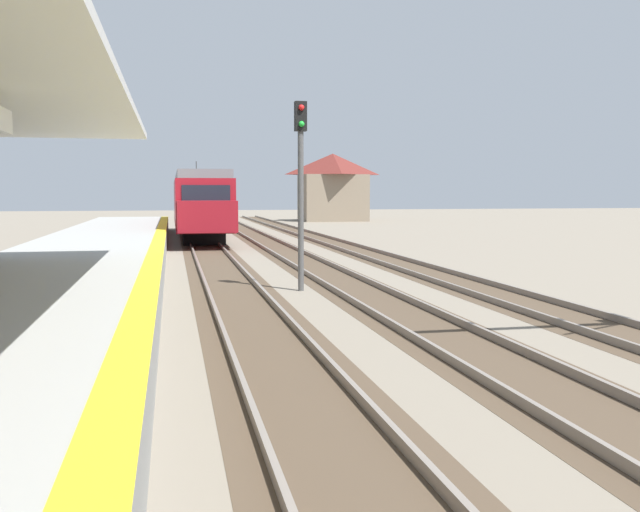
# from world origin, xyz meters

# --- Properties ---
(station_platform) EXTENTS (5.00, 80.00, 0.91)m
(station_platform) POSITION_xyz_m (-2.50, 16.00, 0.45)
(station_platform) COLOR #999993
(station_platform) RESTS_ON ground
(track_pair_nearest_platform) EXTENTS (2.34, 120.00, 0.16)m
(track_pair_nearest_platform) POSITION_xyz_m (1.90, 20.00, 0.05)
(track_pair_nearest_platform) COLOR #4C3D2D
(track_pair_nearest_platform) RESTS_ON ground
(track_pair_middle) EXTENTS (2.34, 120.00, 0.16)m
(track_pair_middle) POSITION_xyz_m (5.30, 20.00, 0.05)
(track_pair_middle) COLOR #4C3D2D
(track_pair_middle) RESTS_ON ground
(track_pair_far_side) EXTENTS (2.34, 120.00, 0.16)m
(track_pair_far_side) POSITION_xyz_m (8.70, 20.00, 0.05)
(track_pair_far_side) COLOR #4C3D2D
(track_pair_far_side) RESTS_ON ground
(approaching_train) EXTENTS (2.93, 19.60, 4.76)m
(approaching_train) POSITION_xyz_m (1.90, 44.62, 2.18)
(approaching_train) COLOR maroon
(approaching_train) RESTS_ON ground
(rail_signal_post) EXTENTS (0.32, 0.34, 5.20)m
(rail_signal_post) POSITION_xyz_m (3.75, 20.73, 3.19)
(rail_signal_post) COLOR #4C4C4C
(rail_signal_post) RESTS_ON ground
(distant_trackside_house) EXTENTS (6.60, 5.28, 6.40)m
(distant_trackside_house) POSITION_xyz_m (15.38, 67.25, 3.34)
(distant_trackside_house) COLOR #7F705B
(distant_trackside_house) RESTS_ON ground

